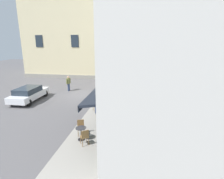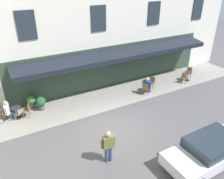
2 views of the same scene
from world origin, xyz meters
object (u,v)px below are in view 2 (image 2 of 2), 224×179
cafe_chair_wicker_corner_left (185,77)px  cafe_chair_wicker_facing_street (27,109)px  cafe_chair_wicker_kerbside (189,72)px  seated_companion_in_blue (147,85)px  cafe_chair_wicker_under_awning (5,113)px  seated_patron_in_white (8,110)px  cafe_table_mid_terrace (17,111)px  cafe_table_streetside (149,85)px  potted_plant_entrance_left (31,101)px  cafe_chair_wicker_back_row (146,88)px  potted_plant_entrance_right (41,102)px  cafe_chair_wicker_corner_right (152,81)px  parked_car_white (209,150)px  cafe_table_near_entrance (188,75)px  walking_pedestrian_in_olive (108,144)px

cafe_chair_wicker_corner_left → cafe_chair_wicker_facing_street: same height
cafe_chair_wicker_kerbside → seated_companion_in_blue: (4.84, 0.58, 0.16)m
cafe_chair_wicker_under_awning → seated_patron_in_white: size_ratio=0.69×
seated_patron_in_white → cafe_chair_wicker_kerbside: bearing=177.1°
cafe_table_mid_terrace → seated_companion_in_blue: seated_companion_in_blue is taller
cafe_chair_wicker_kerbside → cafe_chair_wicker_facing_street: 13.04m
cafe_table_streetside → seated_companion_in_blue: bearing=31.6°
cafe_chair_wicker_facing_street → potted_plant_entrance_left: cafe_chair_wicker_facing_street is taller
cafe_chair_wicker_kerbside → cafe_chair_wicker_back_row: (5.03, 0.69, 0.00)m
cafe_chair_wicker_kerbside → seated_companion_in_blue: bearing=6.8°
seated_patron_in_white → potted_plant_entrance_left: 1.64m
potted_plant_entrance_right → potted_plant_entrance_left: bearing=-50.0°
cafe_chair_wicker_back_row → seated_companion_in_blue: bearing=-148.4°
potted_plant_entrance_left → potted_plant_entrance_right: bearing=130.0°
cafe_chair_wicker_corner_left → seated_patron_in_white: (12.95, -1.29, 0.16)m
cafe_chair_wicker_back_row → cafe_chair_wicker_corner_right: (-1.08, -0.66, 0.00)m
cafe_chair_wicker_facing_street → cafe_table_mid_terrace: bearing=-16.9°
cafe_chair_wicker_corner_left → cafe_table_streetside: cafe_chair_wicker_corner_left is taller
potted_plant_entrance_right → parked_car_white: bearing=124.2°
cafe_chair_wicker_back_row → parked_car_white: (1.44, 6.74, 0.16)m
cafe_chair_wicker_under_awning → cafe_chair_wicker_corner_left: bearing=174.3°
cafe_chair_wicker_kerbside → cafe_chair_wicker_facing_street: size_ratio=1.00×
cafe_table_mid_terrace → cafe_chair_wicker_facing_street: cafe_chair_wicker_facing_street is taller
cafe_chair_wicker_under_awning → parked_car_white: parked_car_white is taller
cafe_table_near_entrance → seated_companion_in_blue: seated_companion_in_blue is taller
cafe_chair_wicker_kerbside → cafe_chair_wicker_corner_right: bearing=0.5°
cafe_table_near_entrance → seated_patron_in_white: size_ratio=0.57×
cafe_table_near_entrance → seated_patron_in_white: (13.54, -1.08, 0.21)m
cafe_table_mid_terrace → cafe_chair_wicker_under_awning: (0.63, -0.06, 0.06)m
cafe_table_near_entrance → potted_plant_entrance_left: (12.10, -1.85, 0.03)m
cafe_table_mid_terrace → cafe_chair_wicker_back_row: bearing=171.1°
cafe_chair_wicker_under_awning → potted_plant_entrance_left: 1.82m
walking_pedestrian_in_olive → parked_car_white: size_ratio=0.40×
potted_plant_entrance_left → cafe_chair_wicker_under_awning: bearing=24.3°
cafe_chair_wicker_back_row → seated_companion_in_blue: seated_companion_in_blue is taller
cafe_chair_wicker_under_awning → potted_plant_entrance_right: 2.15m
cafe_chair_wicker_corner_left → cafe_chair_wicker_corner_right: bearing=-11.1°
cafe_chair_wicker_back_row → potted_plant_entrance_left: size_ratio=1.02×
cafe_table_mid_terrace → cafe_chair_wicker_facing_street: size_ratio=0.82×
cafe_table_mid_terrace → cafe_chair_wicker_under_awning: bearing=-5.8°
cafe_chair_wicker_back_row → potted_plant_entrance_left: 7.88m
cafe_chair_wicker_back_row → walking_pedestrian_in_olive: size_ratio=0.53×
cafe_chair_wicker_corner_right → potted_plant_entrance_right: bearing=-6.5°
cafe_table_streetside → potted_plant_entrance_right: potted_plant_entrance_right is taller
cafe_chair_wicker_kerbside → parked_car_white: (6.47, 7.43, 0.16)m
potted_plant_entrance_right → parked_car_white: 10.07m
cafe_chair_wicker_under_awning → cafe_chair_wicker_back_row: 9.35m
cafe_chair_wicker_kerbside → seated_patron_in_white: seated_patron_in_white is taller
cafe_table_mid_terrace → seated_patron_in_white: size_ratio=0.57×
cafe_table_near_entrance → cafe_table_streetside: 3.98m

